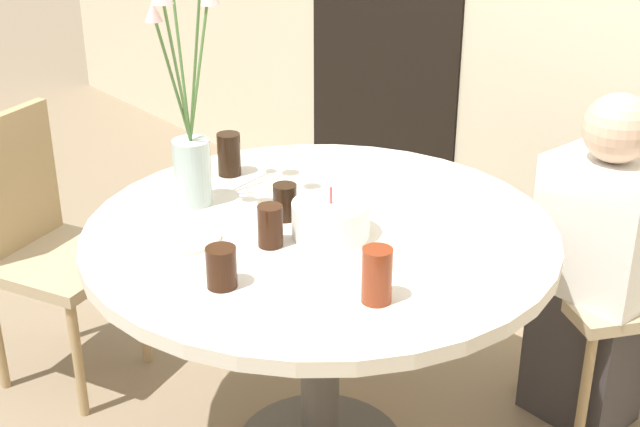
% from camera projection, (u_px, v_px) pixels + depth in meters
% --- Properties ---
extents(doorway_panel, '(0.90, 0.01, 2.05)m').
position_uv_depth(doorway_panel, '(383.00, 3.00, 3.79)').
color(doorway_panel, black).
rests_on(doorway_panel, ground_plane).
extents(dining_table, '(1.28, 1.28, 0.76)m').
position_uv_depth(dining_table, '(320.00, 269.00, 2.45)').
color(dining_table, silver).
rests_on(dining_table, ground_plane).
extents(chair_far_back, '(0.53, 0.53, 0.92)m').
position_uv_depth(chair_far_back, '(42.00, 235.00, 2.91)').
color(chair_far_back, tan).
rests_on(chair_far_back, ground_plane).
extents(birthday_cake, '(0.21, 0.21, 0.14)m').
position_uv_depth(birthday_cake, '(331.00, 219.00, 2.33)').
color(birthday_cake, white).
rests_on(birthday_cake, dining_table).
extents(flower_vase, '(0.22, 0.27, 0.76)m').
position_uv_depth(flower_vase, '(190.00, 123.00, 2.43)').
color(flower_vase, '#B2C6C1').
rests_on(flower_vase, dining_table).
extents(side_plate, '(0.20, 0.20, 0.01)m').
position_uv_depth(side_plate, '(184.00, 238.00, 2.33)').
color(side_plate, silver).
rests_on(side_plate, dining_table).
extents(drink_glass_0, '(0.07, 0.07, 0.13)m').
position_uv_depth(drink_glass_0, '(377.00, 275.00, 2.02)').
color(drink_glass_0, maroon).
rests_on(drink_glass_0, dining_table).
extents(drink_glass_1, '(0.07, 0.07, 0.10)m').
position_uv_depth(drink_glass_1, '(285.00, 202.00, 2.43)').
color(drink_glass_1, black).
rests_on(drink_glass_1, dining_table).
extents(drink_glass_2, '(0.07, 0.07, 0.13)m').
position_uv_depth(drink_glass_2, '(229.00, 154.00, 2.71)').
color(drink_glass_2, black).
rests_on(drink_glass_2, dining_table).
extents(drink_glass_3, '(0.07, 0.07, 0.11)m').
position_uv_depth(drink_glass_3, '(271.00, 226.00, 2.27)').
color(drink_glass_3, '#33190C').
rests_on(drink_glass_3, dining_table).
extents(drink_glass_4, '(0.07, 0.07, 0.10)m').
position_uv_depth(drink_glass_4, '(221.00, 267.00, 2.08)').
color(drink_glass_4, '#33190C').
rests_on(drink_glass_4, dining_table).
extents(person_boy, '(0.34, 0.24, 1.08)m').
position_uv_depth(person_boy, '(596.00, 276.00, 2.69)').
color(person_boy, '#383333').
rests_on(person_boy, ground_plane).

